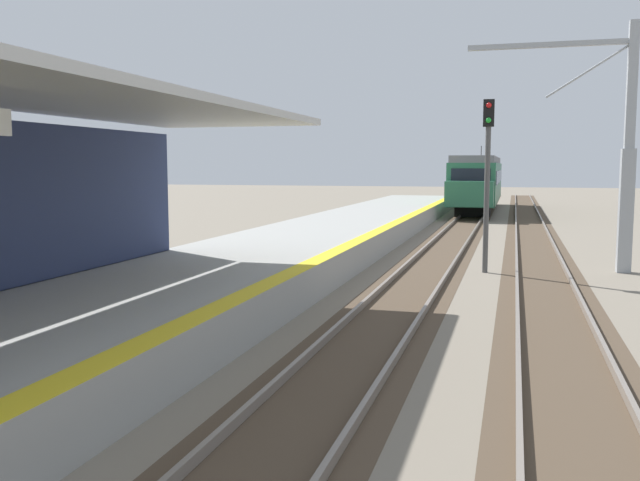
% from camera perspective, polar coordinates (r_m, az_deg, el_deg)
% --- Properties ---
extents(station_platform, '(5.00, 80.00, 0.91)m').
position_cam_1_polar(station_platform, '(16.75, -9.02, -3.48)').
color(station_platform, '#999993').
rests_on(station_platform, ground).
extents(track_pair_nearest_platform, '(2.34, 120.00, 0.16)m').
position_cam_1_polar(track_pair_nearest_platform, '(19.42, 7.99, -3.33)').
color(track_pair_nearest_platform, '#4C3D2D').
rests_on(track_pair_nearest_platform, ground).
extents(track_pair_middle, '(2.34, 120.00, 0.16)m').
position_cam_1_polar(track_pair_middle, '(19.28, 18.07, -3.65)').
color(track_pair_middle, '#4C3D2D').
rests_on(track_pair_middle, ground).
extents(approaching_train, '(2.93, 19.60, 4.76)m').
position_cam_1_polar(approaching_train, '(51.07, 12.90, 4.83)').
color(approaching_train, '#286647').
rests_on(approaching_train, ground).
extents(rail_signal_post, '(0.32, 0.34, 5.20)m').
position_cam_1_polar(rail_signal_post, '(21.43, 13.64, 5.89)').
color(rail_signal_post, '#4C4C4C').
rests_on(rail_signal_post, ground).
extents(catenary_pylon_far_side, '(5.00, 0.40, 7.50)m').
position_cam_1_polar(catenary_pylon_far_side, '(22.79, 23.34, 6.59)').
color(catenary_pylon_far_side, '#9EA3A8').
rests_on(catenary_pylon_far_side, ground).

